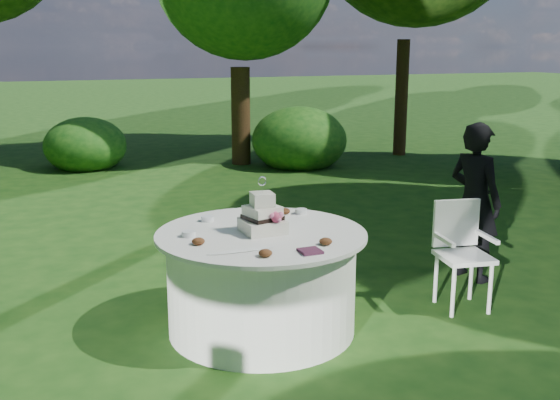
% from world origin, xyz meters
% --- Properties ---
extents(ground, '(80.00, 80.00, 0.00)m').
position_xyz_m(ground, '(0.00, 0.00, 0.00)').
color(ground, '#14380F').
rests_on(ground, ground).
extents(napkins, '(0.14, 0.14, 0.02)m').
position_xyz_m(napkins, '(0.13, -0.58, 0.78)').
color(napkins, '#4E213A').
rests_on(napkins, table).
extents(feather_plume, '(0.48, 0.07, 0.01)m').
position_xyz_m(feather_plume, '(-0.29, -0.39, 0.78)').
color(feather_plume, white).
rests_on(feather_plume, table).
extents(guest, '(0.47, 0.60, 1.46)m').
position_xyz_m(guest, '(2.20, 0.34, 0.73)').
color(guest, black).
rests_on(guest, ground).
extents(table, '(1.56, 1.56, 0.77)m').
position_xyz_m(table, '(0.00, 0.00, 0.39)').
color(table, white).
rests_on(table, ground).
extents(cake, '(0.30, 0.31, 0.42)m').
position_xyz_m(cake, '(0.01, -0.01, 0.88)').
color(cake, silver).
rests_on(cake, table).
extents(chair, '(0.47, 0.46, 0.88)m').
position_xyz_m(chair, '(1.68, -0.16, 0.52)').
color(chair, white).
rests_on(chair, ground).
extents(votives, '(1.12, 0.46, 0.04)m').
position_xyz_m(votives, '(-0.10, 0.31, 0.79)').
color(votives, white).
rests_on(votives, table).
extents(petal_cups, '(0.97, 1.07, 0.05)m').
position_xyz_m(petal_cups, '(-0.01, -0.18, 0.79)').
color(petal_cups, '#562D16').
rests_on(petal_cups, table).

